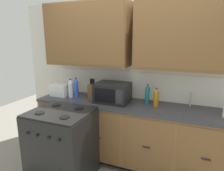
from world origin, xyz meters
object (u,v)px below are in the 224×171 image
knife_block (93,91)px  bottle_amber (156,98)px  microwave (113,92)px  bottle_teal (147,94)px  bottle_blue (76,88)px  toaster (60,90)px  stove_range (62,145)px  bottle_clear (71,88)px

knife_block → bottle_amber: (0.97, -0.03, 0.01)m
microwave → knife_block: 0.35m
bottle_teal → bottle_blue: size_ratio=0.89×
toaster → knife_block: 0.56m
stove_range → bottle_amber: size_ratio=3.61×
knife_block → bottle_blue: 0.26m
stove_range → bottle_clear: (-0.24, 0.60, 0.60)m
microwave → bottle_teal: size_ratio=1.69×
toaster → bottle_blue: bearing=0.2°
stove_range → toaster: bearing=126.5°
stove_range → bottle_blue: bearing=103.0°
stove_range → bottle_amber: bottle_amber is taller
toaster → bottle_clear: bearing=-0.4°
microwave → bottle_amber: bearing=1.6°
bottle_clear → bottle_amber: 1.32m
bottle_blue → bottle_teal: bearing=7.0°
toaster → knife_block: (0.56, 0.07, 0.02)m
microwave → knife_block: knife_block is taller
bottle_teal → bottle_blue: 1.09m
bottle_amber → bottle_clear: bearing=-178.2°
stove_range → bottle_blue: 0.87m
microwave → bottle_clear: (-0.69, -0.02, 0.00)m
toaster → bottle_teal: bottle_teal is taller
bottle_blue → bottle_clear: 0.10m
bottle_amber → microwave: bearing=-178.4°
stove_range → toaster: (-0.45, 0.61, 0.55)m
knife_block → stove_range: bearing=-99.3°
bottle_teal → stove_range: bearing=-141.8°
toaster → bottle_amber: bearing=1.5°
toaster → microwave: bearing=1.3°
toaster → bottle_clear: size_ratio=0.96×
microwave → bottle_amber: (0.62, 0.02, -0.01)m
microwave → bottle_amber: microwave is taller
knife_block → bottle_clear: knife_block is taller
stove_range → toaster: toaster is taller
microwave → toaster: microwave is taller
bottle_blue → bottle_amber: bottle_blue is taller
microwave → bottle_teal: bottle_teal is taller
knife_block → toaster: bearing=-172.7°
knife_block → bottle_amber: knife_block is taller
stove_range → bottle_amber: 1.38m
toaster → bottle_amber: (1.53, 0.04, 0.03)m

